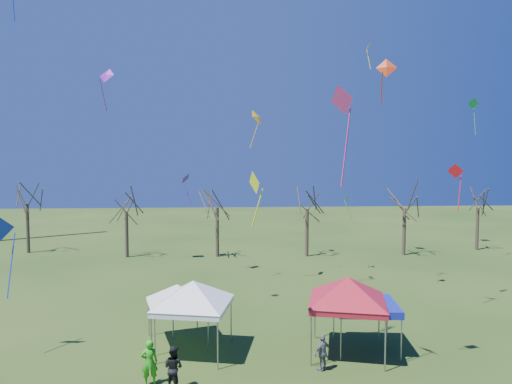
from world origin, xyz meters
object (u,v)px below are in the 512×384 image
tent_red (348,282)px  tent_blue (366,306)px  tent_white_west (177,288)px  person_grey (323,353)px  tree_3 (307,192)px  tree_1 (126,195)px  tree_5 (478,193)px  tree_0 (26,186)px  tent_white_mid (193,286)px  person_dark (173,367)px  tree_2 (217,190)px  tree_4 (405,192)px  person_green (149,362)px

tent_red → tent_blue: tent_red is taller
tent_white_west → person_grey: size_ratio=2.35×
tree_3 → tent_red: bearing=-95.1°
tree_1 → tree_5: size_ratio=1.01×
tree_0 → tent_white_mid: 30.51m
person_dark → tree_3: bearing=-81.5°
tree_0 → tree_5: size_ratio=1.13×
tent_blue → person_grey: size_ratio=2.04×
tent_white_mid → tree_3: bearing=66.9°
tree_1 → tree_2: size_ratio=0.92×
tree_2 → tent_blue: bearing=-70.8°
tree_4 → tree_1: bearing=178.6°
tree_1 → tree_5: 34.52m
tent_blue → person_dark: 9.37m
person_green → tree_3: bearing=-125.3°
tree_4 → tent_red: (-11.27, -21.66, -2.68)m
person_dark → person_green: person_green is taller
tree_1 → tent_white_mid: 23.28m
tent_blue → person_grey: (-2.51, -2.11, -1.29)m
tree_0 → tree_4: size_ratio=1.07×
tree_4 → tree_3: bearing=179.7°
tree_0 → tree_1: tree_0 is taller
tent_red → person_grey: tent_red is taller
tree_4 → person_dark: (-18.92, -24.47, -5.20)m
tree_1 → person_dark: tree_1 is taller
tree_3 → tree_0: bearing=172.9°
tree_1 → tree_2: tree_2 is taller
tent_red → tent_blue: bearing=26.4°
tree_0 → tent_red: size_ratio=1.83×
tree_0 → tree_3: size_ratio=1.07×
tree_4 → tent_white_mid: tree_4 is taller
tent_white_mid → tree_0: bearing=126.0°
tree_4 → tent_blue: bearing=-115.8°
tent_white_west → person_dark: tent_white_west is taller
tree_3 → person_green: size_ratio=4.31×
tree_5 → tent_white_west: tree_5 is taller
tent_white_mid → person_grey: 6.47m
tree_4 → tent_white_west: size_ratio=2.16×
tree_4 → person_green: bearing=-129.6°
tree_4 → tent_white_west: (-19.26, -19.78, -3.36)m
tree_2 → tent_blue: (7.48, -21.53, -4.22)m
tree_3 → tree_4: (9.32, -0.04, -0.02)m
tree_1 → person_grey: (13.37, -23.91, -5.01)m
tree_3 → tree_4: bearing=-0.3°
tree_0 → person_dark: (17.28, -27.85, -5.62)m
tree_0 → tree_3: tree_0 is taller
tent_white_west → tree_4: bearing=45.8°
tree_4 → tree_5: bearing=13.9°
tent_white_mid → person_green: 4.00m
tree_4 → tree_5: size_ratio=1.06×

